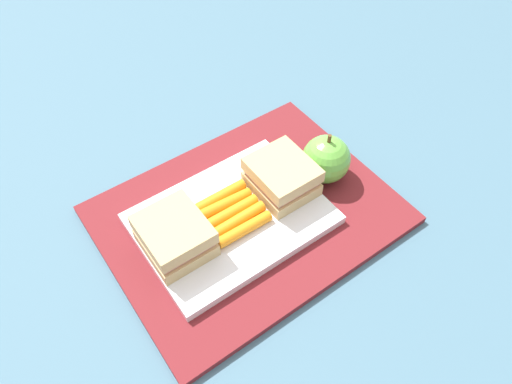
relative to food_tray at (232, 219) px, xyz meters
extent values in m
plane|color=#42667A|center=(0.03, 0.00, -0.02)|extent=(2.40, 2.40, 0.00)
cube|color=maroon|center=(0.03, 0.00, -0.01)|extent=(0.36, 0.28, 0.01)
cube|color=white|center=(0.00, 0.00, 0.00)|extent=(0.23, 0.17, 0.01)
cube|color=tan|center=(-0.08, 0.00, 0.01)|extent=(0.07, 0.08, 0.02)
cube|color=pink|center=(-0.08, 0.00, 0.03)|extent=(0.07, 0.07, 0.01)
cube|color=tan|center=(-0.08, 0.00, 0.04)|extent=(0.07, 0.08, 0.02)
cube|color=tan|center=(0.08, 0.00, 0.01)|extent=(0.07, 0.08, 0.02)
cube|color=pink|center=(0.08, 0.00, 0.03)|extent=(0.07, 0.07, 0.01)
cube|color=tan|center=(0.08, 0.00, 0.04)|extent=(0.07, 0.08, 0.02)
cylinder|color=orange|center=(0.00, -0.03, 0.01)|extent=(0.08, 0.01, 0.02)
cylinder|color=orange|center=(0.00, -0.01, 0.01)|extent=(0.08, 0.01, 0.02)
cylinder|color=orange|center=(0.00, 0.00, 0.01)|extent=(0.08, 0.01, 0.01)
cylinder|color=orange|center=(0.00, 0.02, 0.01)|extent=(0.08, 0.01, 0.02)
cylinder|color=orange|center=(0.00, 0.03, 0.01)|extent=(0.08, 0.01, 0.01)
sphere|color=#66B742|center=(0.15, -0.01, 0.03)|extent=(0.06, 0.06, 0.06)
cylinder|color=brown|center=(0.15, -0.01, 0.06)|extent=(0.01, 0.01, 0.01)
camera|label=1|loc=(-0.18, -0.31, 0.49)|focal=33.71mm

